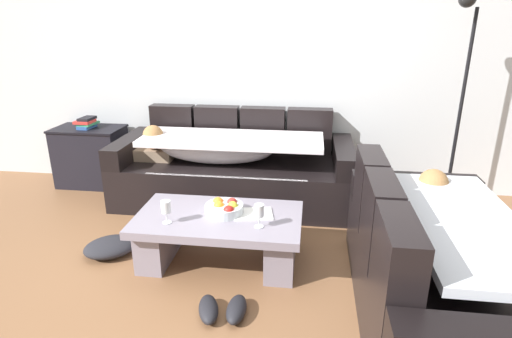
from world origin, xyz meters
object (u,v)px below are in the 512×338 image
wine_glass_near_right (259,212)px  couch_along_wall (231,169)px  coffee_table (219,233)px  pair_of_shoes (222,309)px  book_stack_on_cabinet (87,123)px  couch_near_window (438,270)px  wine_glass_near_left (166,208)px  crumpled_garment (111,247)px  open_magazine (253,214)px  fruit_bowl (225,208)px  floor_lamp (459,92)px  side_cabinet (91,156)px

wine_glass_near_right → couch_along_wall: bearing=109.0°
coffee_table → pair_of_shoes: bearing=-76.2°
book_stack_on_cabinet → couch_near_window: bearing=-30.2°
wine_glass_near_left → crumpled_garment: (-0.53, 0.15, -0.44)m
open_magazine → crumpled_garment: size_ratio=0.70×
couch_along_wall → wine_glass_near_right: 1.36m
fruit_bowl → open_magazine: fruit_bowl is taller
fruit_bowl → floor_lamp: floor_lamp is taller
side_cabinet → book_stack_on_cabinet: bearing=-145.8°
couch_along_wall → pair_of_shoes: size_ratio=6.99×
open_magazine → book_stack_on_cabinet: book_stack_on_cabinet is taller
couch_near_window → crumpled_garment: bearing=78.9°
couch_near_window → coffee_table: couch_near_window is taller
floor_lamp → couch_near_window: bearing=-106.9°
side_cabinet → couch_near_window: bearing=-30.2°
wine_glass_near_right → pair_of_shoes: (-0.17, -0.47, -0.45)m
couch_along_wall → coffee_table: (0.13, -1.14, -0.09)m
wine_glass_near_left → open_magazine: wine_glass_near_left is taller
side_cabinet → crumpled_garment: 1.64m
wine_glass_near_left → book_stack_on_cabinet: bearing=132.2°
wine_glass_near_right → pair_of_shoes: bearing=-109.6°
wine_glass_near_left → couch_along_wall: bearing=81.2°
book_stack_on_cabinet → floor_lamp: floor_lamp is taller
wine_glass_near_right → book_stack_on_cabinet: size_ratio=0.70×
book_stack_on_cabinet → floor_lamp: (3.63, -0.15, 0.42)m
pair_of_shoes → wine_glass_near_right: bearing=70.4°
wine_glass_near_right → floor_lamp: bearing=40.2°
wine_glass_near_right → couch_near_window: bearing=-16.0°
wine_glass_near_left → side_cabinet: 2.07m
open_magazine → pair_of_shoes: open_magazine is taller
pair_of_shoes → crumpled_garment: (-1.01, 0.60, 0.01)m
wine_glass_near_left → pair_of_shoes: (0.48, -0.44, -0.45)m
couch_along_wall → couch_near_window: size_ratio=1.23×
couch_near_window → pair_of_shoes: size_ratio=5.70×
couch_near_window → side_cabinet: 3.62m
couch_near_window → crumpled_garment: 2.33m
coffee_table → fruit_bowl: (0.04, 0.04, 0.18)m
couch_along_wall → crumpled_garment: couch_along_wall is taller
coffee_table → crumpled_garment: 0.88m
crumpled_garment → side_cabinet: bearing=121.8°
wine_glass_near_right → open_magazine: size_ratio=0.59×
wine_glass_near_left → side_cabinet: size_ratio=0.23×
book_stack_on_cabinet → couch_along_wall: bearing=-8.1°
coffee_table → wine_glass_near_left: wine_glass_near_left is taller
couch_along_wall → fruit_bowl: bearing=-81.4°
book_stack_on_cabinet → open_magazine: bearing=-33.9°
fruit_bowl → pair_of_shoes: (0.11, -0.64, -0.38)m
side_cabinet → crumpled_garment: (0.85, -1.38, -0.26)m
open_magazine → floor_lamp: size_ratio=0.14×
side_cabinet → pair_of_shoes: 2.73m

